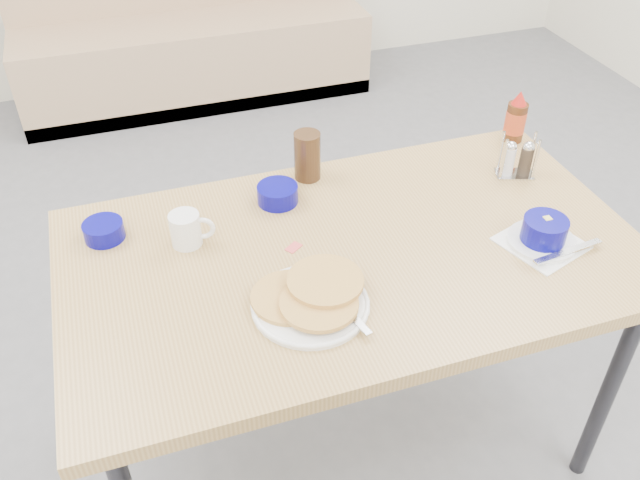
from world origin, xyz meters
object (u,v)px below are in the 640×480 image
object	(u,v)px
creamer_bowl	(104,231)
condiment_caddy	(517,161)
amber_tumbler	(307,156)
syrup_bottle	(516,119)
coffee_mug	(187,229)
butter_bowl	(278,194)
pancake_plate	(311,299)
booth_bench	(191,33)
grits_setting	(544,234)
dining_table	(353,269)

from	to	relation	value
creamer_bowl	condiment_caddy	distance (m)	1.11
creamer_bowl	amber_tumbler	world-z (taller)	amber_tumbler
syrup_bottle	creamer_bowl	bearing A→B (deg)	-175.18
coffee_mug	butter_bowl	bearing A→B (deg)	21.46
butter_bowl	pancake_plate	bearing A→B (deg)	-95.32
amber_tumbler	pancake_plate	bearing A→B (deg)	-106.79
coffee_mug	syrup_bottle	xyz separation A→B (m)	(1.01, 0.19, 0.03)
syrup_bottle	booth_bench	bearing A→B (deg)	106.26
booth_bench	grits_setting	xyz separation A→B (m)	(0.44, -2.66, 0.44)
grits_setting	amber_tumbler	xyz separation A→B (m)	(-0.45, 0.46, 0.04)
coffee_mug	grits_setting	world-z (taller)	coffee_mug
pancake_plate	creamer_bowl	xyz separation A→B (m)	(-0.41, 0.39, 0.00)
dining_table	creamer_bowl	distance (m)	0.62
booth_bench	pancake_plate	size ratio (longest dim) A/B	7.24
creamer_bowl	butter_bowl	size ratio (longest dim) A/B	0.92
grits_setting	condiment_caddy	size ratio (longest dim) A/B	1.94
grits_setting	butter_bowl	size ratio (longest dim) A/B	2.24
booth_bench	coffee_mug	distance (m)	2.45
pancake_plate	butter_bowl	distance (m)	0.40
dining_table	coffee_mug	size ratio (longest dim) A/B	12.84
condiment_caddy	syrup_bottle	xyz separation A→B (m)	(0.10, 0.17, 0.03)
dining_table	butter_bowl	world-z (taller)	butter_bowl
booth_bench	dining_table	distance (m)	2.56
grits_setting	amber_tumbler	size ratio (longest dim) A/B	1.76
dining_table	pancake_plate	size ratio (longest dim) A/B	5.33
coffee_mug	dining_table	bearing A→B (deg)	-22.09
pancake_plate	amber_tumbler	bearing A→B (deg)	73.21
creamer_bowl	syrup_bottle	size ratio (longest dim) A/B	0.62
coffee_mug	condiment_caddy	size ratio (longest dim) A/B	0.87
butter_bowl	grits_setting	bearing A→B (deg)	-33.76
pancake_plate	condiment_caddy	world-z (taller)	condiment_caddy
butter_bowl	condiment_caddy	size ratio (longest dim) A/B	0.87
condiment_caddy	coffee_mug	bearing A→B (deg)	-159.32
coffee_mug	butter_bowl	distance (m)	0.27
creamer_bowl	coffee_mug	bearing A→B (deg)	-24.05
dining_table	syrup_bottle	xyz separation A→B (m)	(0.64, 0.34, 0.13)
coffee_mug	syrup_bottle	distance (m)	1.03
booth_bench	syrup_bottle	size ratio (longest dim) A/B	11.90
dining_table	butter_bowl	size ratio (longest dim) A/B	12.97
amber_tumbler	booth_bench	bearing A→B (deg)	89.76
booth_bench	dining_table	world-z (taller)	booth_bench
butter_bowl	amber_tumbler	bearing A→B (deg)	38.55
booth_bench	syrup_bottle	bearing A→B (deg)	-73.74
syrup_bottle	grits_setting	bearing A→B (deg)	-112.89
amber_tumbler	condiment_caddy	bearing A→B (deg)	-17.35
booth_bench	butter_bowl	xyz separation A→B (m)	(-0.12, -2.28, 0.43)
grits_setting	condiment_caddy	world-z (taller)	condiment_caddy
pancake_plate	dining_table	bearing A→B (deg)	43.79
booth_bench	grits_setting	distance (m)	2.73
dining_table	creamer_bowl	size ratio (longest dim) A/B	14.15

